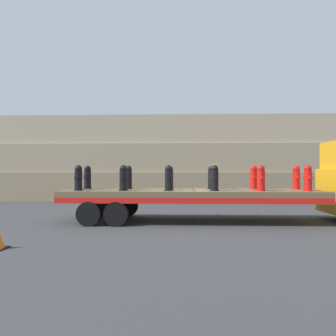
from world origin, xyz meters
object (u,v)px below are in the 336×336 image
fire_hydrant_black_far_1 (128,177)px  fire_hydrant_black_near_0 (78,178)px  fire_hydrant_red_far_5 (296,178)px  fire_hydrant_black_far_2 (170,178)px  fire_hydrant_black_near_2 (169,178)px  fire_hydrant_black_near_3 (215,178)px  fire_hydrant_red_near_4 (261,178)px  fire_hydrant_red_near_5 (308,178)px  fire_hydrant_black_far_0 (88,177)px  fire_hydrant_black_near_1 (123,178)px  fire_hydrant_black_far_3 (212,178)px  fire_hydrant_red_far_4 (254,178)px  flatbed_trailer (180,195)px

fire_hydrant_black_far_1 → fire_hydrant_black_near_0: bearing=-144.7°
fire_hydrant_black_far_1 → fire_hydrant_red_far_5: same height
fire_hydrant_black_far_2 → fire_hydrant_black_near_2: bearing=-90.0°
fire_hydrant_black_near_3 → fire_hydrant_red_near_4: same height
fire_hydrant_red_near_4 → fire_hydrant_red_near_5: (1.62, 0.00, 0.00)m
fire_hydrant_black_far_0 → fire_hydrant_black_far_2: (3.23, 0.00, 0.00)m
fire_hydrant_red_near_5 → fire_hydrant_red_near_4: bearing=180.0°
fire_hydrant_black_near_1 → fire_hydrant_red_far_5: 6.56m
fire_hydrant_black_far_0 → fire_hydrant_black_far_3: same height
fire_hydrant_red_near_4 → fire_hydrant_red_far_4: 1.14m
fire_hydrant_black_far_1 → fire_hydrant_black_far_3: size_ratio=1.00×
fire_hydrant_black_near_3 → fire_hydrant_black_far_2: bearing=144.7°
fire_hydrant_black_near_2 → fire_hydrant_red_near_5: size_ratio=1.00×
fire_hydrant_black_far_0 → flatbed_trailer: bearing=-9.0°
fire_hydrant_black_far_2 → fire_hydrant_red_far_5: size_ratio=1.00×
fire_hydrant_black_near_0 → fire_hydrant_black_far_3: bearing=13.3°
fire_hydrant_black_near_0 → fire_hydrant_red_far_4: same height
fire_hydrant_black_near_3 → fire_hydrant_red_far_5: size_ratio=1.00×
fire_hydrant_black_far_1 → fire_hydrant_black_near_3: 3.43m
fire_hydrant_black_far_2 → fire_hydrant_black_near_1: bearing=-144.7°
flatbed_trailer → fire_hydrant_black_near_3: 1.50m
flatbed_trailer → fire_hydrant_red_far_4: size_ratio=10.24×
fire_hydrant_black_near_2 → fire_hydrant_black_near_1: bearing=180.0°
fire_hydrant_black_far_2 → fire_hydrant_black_far_0: bearing=180.0°
fire_hydrant_red_far_4 → flatbed_trailer: bearing=-168.6°
fire_hydrant_black_far_1 → fire_hydrant_red_far_4: 4.85m
fire_hydrant_black_near_1 → fire_hydrant_black_far_1: 1.14m
fire_hydrant_black_near_1 → fire_hydrant_black_near_2: 1.62m
fire_hydrant_black_far_2 → fire_hydrant_red_near_4: 3.43m
fire_hydrant_black_far_0 → fire_hydrant_black_far_3: 4.85m
fire_hydrant_black_near_3 → fire_hydrant_black_near_2: bearing=180.0°
fire_hydrant_black_near_3 → fire_hydrant_red_near_5: (3.23, 0.00, 0.00)m
fire_hydrant_black_far_2 → fire_hydrant_black_far_1: bearing=180.0°
fire_hydrant_black_far_0 → fire_hydrant_black_near_0: bearing=-90.0°
fire_hydrant_black_near_1 → fire_hydrant_red_far_4: (4.85, 1.14, 0.00)m
fire_hydrant_red_near_4 → fire_hydrant_black_far_2: bearing=160.5°
flatbed_trailer → fire_hydrant_black_far_1: bearing=164.0°
fire_hydrant_black_near_2 → fire_hydrant_black_near_3: (1.62, 0.00, 0.00)m
flatbed_trailer → fire_hydrant_red_far_4: fire_hydrant_red_far_4 is taller
fire_hydrant_red_far_5 → flatbed_trailer: bearing=-172.7°
fire_hydrant_black_far_0 → fire_hydrant_black_near_1: 1.98m
fire_hydrant_red_near_4 → fire_hydrant_red_near_5: 1.62m
fire_hydrant_black_far_2 → fire_hydrant_red_near_5: 4.98m
fire_hydrant_black_far_2 → fire_hydrant_black_far_3: same height
flatbed_trailer → fire_hydrant_red_near_5: (4.46, -0.57, 0.64)m
fire_hydrant_black_far_0 → fire_hydrant_black_far_2: bearing=0.0°
fire_hydrant_black_near_2 → fire_hydrant_red_near_4: (3.23, 0.00, 0.00)m
fire_hydrant_black_far_0 → fire_hydrant_black_far_1: size_ratio=1.00×
fire_hydrant_black_far_2 → fire_hydrant_black_near_3: 1.98m
fire_hydrant_black_near_1 → fire_hydrant_red_far_5: size_ratio=1.00×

